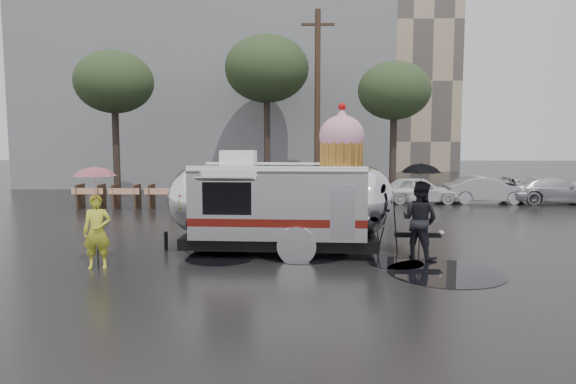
{
  "coord_description": "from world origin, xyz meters",
  "views": [
    {
      "loc": [
        1.62,
        -11.05,
        2.85
      ],
      "look_at": [
        1.35,
        1.8,
        1.53
      ],
      "focal_mm": 32.0,
      "sensor_mm": 36.0,
      "label": 1
    }
  ],
  "objects_px": {
    "person_left": "(97,232)",
    "tripod": "(385,214)",
    "airstream_trailer": "(284,199)",
    "person_right": "(420,220)"
  },
  "relations": [
    {
      "from": "airstream_trailer",
      "to": "tripod",
      "type": "xyz_separation_m",
      "value": [
        2.58,
        0.04,
        -0.38
      ]
    },
    {
      "from": "person_left",
      "to": "person_right",
      "type": "relative_size",
      "value": 0.89
    },
    {
      "from": "person_left",
      "to": "tripod",
      "type": "height_order",
      "value": "person_left"
    },
    {
      "from": "person_right",
      "to": "airstream_trailer",
      "type": "bearing_deg",
      "value": 28.88
    },
    {
      "from": "airstream_trailer",
      "to": "person_left",
      "type": "relative_size",
      "value": 4.31
    },
    {
      "from": "airstream_trailer",
      "to": "person_right",
      "type": "xyz_separation_m",
      "value": [
        3.28,
        -0.65,
        -0.41
      ]
    },
    {
      "from": "person_left",
      "to": "person_right",
      "type": "distance_m",
      "value": 7.44
    },
    {
      "from": "airstream_trailer",
      "to": "person_left",
      "type": "xyz_separation_m",
      "value": [
        -4.07,
        -1.76,
        -0.52
      ]
    },
    {
      "from": "airstream_trailer",
      "to": "person_left",
      "type": "height_order",
      "value": "airstream_trailer"
    },
    {
      "from": "airstream_trailer",
      "to": "tripod",
      "type": "relative_size",
      "value": 4.43
    }
  ]
}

